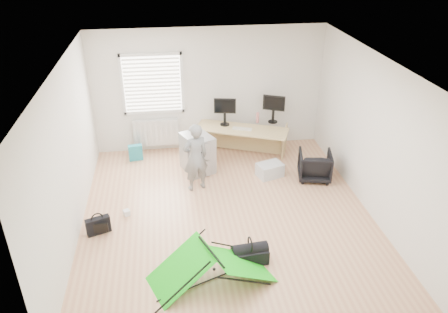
{
  "coord_description": "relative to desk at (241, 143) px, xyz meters",
  "views": [
    {
      "loc": [
        -0.93,
        -6.23,
        4.52
      ],
      "look_at": [
        0.0,
        0.4,
        0.95
      ],
      "focal_mm": 35.0,
      "sensor_mm": 36.0,
      "label": 1
    }
  ],
  "objects": [
    {
      "name": "white_box",
      "position": [
        -2.37,
        -1.89,
        -0.28
      ],
      "size": [
        0.14,
        0.14,
        0.1
      ],
      "primitive_type": "cube",
      "rotation": [
        0.0,
        0.0,
        0.43
      ],
      "color": "silver",
      "rests_on": "ground"
    },
    {
      "name": "kite",
      "position": [
        -1.08,
        -3.67,
        -0.07
      ],
      "size": [
        1.85,
        1.32,
        0.53
      ],
      "primitive_type": null,
      "rotation": [
        0.0,
        0.0,
        0.38
      ],
      "color": "#14D214",
      "rests_on": "ground"
    },
    {
      "name": "desk",
      "position": [
        0.0,
        0.0,
        0.0
      ],
      "size": [
        2.05,
        1.33,
        0.67
      ],
      "primitive_type": "cube",
      "rotation": [
        0.0,
        0.0,
        -0.4
      ],
      "color": "tan",
      "rests_on": "ground"
    },
    {
      "name": "thermos",
      "position": [
        0.4,
        0.28,
        0.45
      ],
      "size": [
        0.07,
        0.07,
        0.24
      ],
      "primitive_type": "cylinder",
      "rotation": [
        0.0,
        0.0,
        0.14
      ],
      "color": "#CE7373",
      "rests_on": "desk"
    },
    {
      "name": "monitor_left",
      "position": [
        -0.33,
        0.26,
        0.56
      ],
      "size": [
        0.48,
        0.19,
        0.45
      ],
      "primitive_type": "cube",
      "rotation": [
        0.0,
        0.0,
        -0.19
      ],
      "color": "black",
      "rests_on": "desk"
    },
    {
      "name": "person",
      "position": [
        -1.09,
        -1.17,
        0.34
      ],
      "size": [
        0.57,
        0.46,
        1.35
      ],
      "primitive_type": "imported",
      "rotation": [
        0.0,
        0.0,
        3.46
      ],
      "color": "slate",
      "rests_on": "ground"
    },
    {
      "name": "radiator",
      "position": [
        -1.82,
        0.55,
        0.12
      ],
      "size": [
        1.0,
        0.12,
        0.6
      ],
      "primitive_type": "cube",
      "color": "silver",
      "rests_on": "back_wall"
    },
    {
      "name": "laptop_bag",
      "position": [
        -2.8,
        -2.33,
        -0.19
      ],
      "size": [
        0.41,
        0.25,
        0.29
      ],
      "primitive_type": "cube",
      "rotation": [
        0.0,
        0.0,
        0.36
      ],
      "color": "black",
      "rests_on": "ground"
    },
    {
      "name": "monitor_right",
      "position": [
        0.74,
        0.26,
        0.56
      ],
      "size": [
        0.48,
        0.29,
        0.46
      ],
      "primitive_type": "cube",
      "rotation": [
        0.0,
        0.0,
        -0.42
      ],
      "color": "black",
      "rests_on": "desk"
    },
    {
      "name": "back_wall",
      "position": [
        -0.62,
        0.63,
        1.02
      ],
      "size": [
        5.0,
        0.02,
        2.7
      ],
      "primitive_type": "cube",
      "color": "silver",
      "rests_on": "ground"
    },
    {
      "name": "keyboard",
      "position": [
        0.01,
        -0.02,
        0.34
      ],
      "size": [
        0.44,
        0.28,
        0.02
      ],
      "primitive_type": "cube",
      "rotation": [
        0.0,
        0.0,
        -0.35
      ],
      "color": "beige",
      "rests_on": "desk"
    },
    {
      "name": "ground",
      "position": [
        -0.62,
        -2.12,
        -0.33
      ],
      "size": [
        5.5,
        5.5,
        0.0
      ],
      "primitive_type": "plane",
      "color": "tan",
      "rests_on": "ground"
    },
    {
      "name": "filing_cabinet",
      "position": [
        -0.99,
        -0.45,
        0.06
      ],
      "size": [
        0.73,
        0.82,
        0.78
      ],
      "primitive_type": "cube",
      "rotation": [
        0.0,
        0.0,
        0.42
      ],
      "color": "#989A9D",
      "rests_on": "ground"
    },
    {
      "name": "window",
      "position": [
        -1.82,
        0.59,
        1.22
      ],
      "size": [
        1.2,
        0.06,
        1.2
      ],
      "primitive_type": "cube",
      "color": "silver",
      "rests_on": "back_wall"
    },
    {
      "name": "duffel_bag",
      "position": [
        -0.46,
        -3.37,
        -0.22
      ],
      "size": [
        0.56,
        0.32,
        0.23
      ],
      "primitive_type": "cube",
      "rotation": [
        0.0,
        0.0,
        0.09
      ],
      "color": "black",
      "rests_on": "ground"
    },
    {
      "name": "office_chair",
      "position": [
        1.28,
        -1.12,
        -0.04
      ],
      "size": [
        0.75,
        0.76,
        0.58
      ],
      "primitive_type": "imported",
      "rotation": [
        0.0,
        0.0,
        2.92
      ],
      "color": "black",
      "rests_on": "ground"
    },
    {
      "name": "storage_crate",
      "position": [
        0.43,
        -0.91,
        -0.2
      ],
      "size": [
        0.58,
        0.48,
        0.28
      ],
      "primitive_type": "cube",
      "rotation": [
        0.0,
        0.0,
        0.32
      ],
      "color": "#B4B8BD",
      "rests_on": "ground"
    },
    {
      "name": "tote_bag",
      "position": [
        -2.28,
        0.17,
        -0.16
      ],
      "size": [
        0.31,
        0.17,
        0.35
      ],
      "primitive_type": "cube",
      "rotation": [
        0.0,
        0.0,
        0.13
      ],
      "color": "teal",
      "rests_on": "ground"
    }
  ]
}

